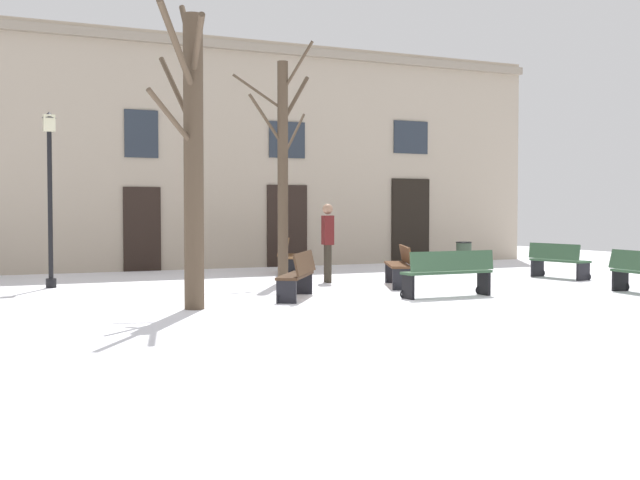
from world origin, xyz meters
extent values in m
plane|color=white|center=(0.00, 0.00, 0.00)|extent=(34.48, 34.48, 0.00)
cube|color=tan|center=(0.00, 9.50, 3.31)|extent=(21.55, 0.40, 6.62)
cube|color=gray|center=(0.00, 9.25, 6.37)|extent=(21.55, 0.30, 0.24)
cube|color=black|center=(-2.01, 9.28, 1.15)|extent=(1.02, 0.08, 2.31)
cube|color=#262D38|center=(-2.01, 9.28, 3.76)|extent=(0.92, 0.06, 1.30)
cube|color=black|center=(2.28, 9.28, 1.21)|extent=(1.26, 0.08, 2.42)
cube|color=#262D38|center=(2.28, 9.28, 3.75)|extent=(1.13, 0.06, 1.07)
cube|color=black|center=(6.52, 9.28, 1.34)|extent=(1.37, 0.08, 2.67)
cube|color=#262D38|center=(6.52, 9.28, 3.99)|extent=(1.23, 0.06, 1.03)
cylinder|color=#4C3D2D|center=(-2.93, 0.52, 2.47)|extent=(0.33, 0.33, 4.93)
cylinder|color=#4C3D2D|center=(-2.92, 0.91, 4.74)|extent=(0.12, 0.87, 1.04)
cylinder|color=#4C3D2D|center=(-3.36, -0.13, 4.22)|extent=(0.98, 1.40, 1.18)
cylinder|color=#4C3D2D|center=(-3.10, 0.94, 3.68)|extent=(0.44, 0.95, 1.34)
cylinder|color=#4C3D2D|center=(-3.38, 0.17, 3.14)|extent=(0.99, 0.78, 0.86)
cylinder|color=#4C3D2D|center=(-3.03, -0.10, 4.29)|extent=(0.30, 1.29, 0.79)
cylinder|color=#4C3D2D|center=(0.23, 4.45, 2.54)|extent=(0.24, 0.24, 5.07)
cylinder|color=#4C3D2D|center=(0.71, 4.94, 3.44)|extent=(1.02, 1.06, 1.20)
cylinder|color=#4C3D2D|center=(0.50, 4.20, 4.93)|extent=(0.62, 0.58, 1.14)
cylinder|color=#4C3D2D|center=(0.62, 4.63, 4.25)|extent=(0.87, 0.47, 1.17)
cylinder|color=#4C3D2D|center=(-0.30, 4.65, 4.37)|extent=(1.11, 0.46, 0.83)
cylinder|color=#4C3D2D|center=(-0.17, 4.45, 3.72)|extent=(0.86, 0.08, 1.16)
cylinder|color=black|center=(-4.77, 5.38, 1.67)|extent=(0.10, 0.10, 3.35)
cylinder|color=black|center=(-4.77, 5.38, 0.10)|extent=(0.22, 0.22, 0.20)
cube|color=beige|center=(-4.77, 5.38, 3.53)|extent=(0.24, 0.24, 0.36)
cone|color=black|center=(-4.77, 5.38, 3.71)|extent=(0.30, 0.30, 0.14)
cylinder|color=#2D3D2D|center=(6.16, 5.79, 0.38)|extent=(0.42, 0.42, 0.76)
torus|color=black|center=(6.16, 5.79, 0.78)|extent=(0.45, 0.45, 0.04)
cube|color=brown|center=(1.46, 6.97, 0.45)|extent=(1.25, 1.79, 0.05)
cube|color=brown|center=(1.29, 7.07, 0.70)|extent=(0.98, 1.64, 0.43)
cube|color=black|center=(1.06, 6.23, 0.22)|extent=(0.37, 0.24, 0.45)
torus|color=black|center=(1.20, 6.15, 0.08)|extent=(0.11, 0.16, 0.17)
cube|color=black|center=(1.87, 7.71, 0.22)|extent=(0.37, 0.24, 0.45)
torus|color=black|center=(2.02, 7.63, 0.08)|extent=(0.11, 0.16, 0.17)
cube|color=black|center=(5.90, -0.18, 0.22)|extent=(0.38, 0.10, 0.44)
torus|color=black|center=(6.06, -0.20, 0.08)|extent=(0.05, 0.17, 0.17)
cube|color=#51331E|center=(2.18, 2.57, 0.48)|extent=(1.11, 1.82, 0.05)
cube|color=#51331E|center=(2.35, 2.49, 0.70)|extent=(0.83, 1.70, 0.37)
cube|color=black|center=(2.52, 3.34, 0.24)|extent=(0.36, 0.21, 0.48)
torus|color=black|center=(2.38, 3.40, 0.08)|extent=(0.10, 0.17, 0.17)
cube|color=black|center=(1.83, 1.79, 0.24)|extent=(0.36, 0.21, 0.48)
torus|color=black|center=(1.69, 1.86, 0.08)|extent=(0.10, 0.17, 0.17)
cube|color=#2D4C33|center=(6.82, 2.69, 0.44)|extent=(0.70, 1.57, 0.05)
cube|color=#2D4C33|center=(6.61, 2.66, 0.67)|extent=(0.32, 1.51, 0.38)
cube|color=black|center=(6.93, 2.00, 0.22)|extent=(0.43, 0.12, 0.44)
torus|color=black|center=(7.11, 2.03, 0.08)|extent=(0.06, 0.17, 0.17)
cube|color=black|center=(6.72, 3.38, 0.22)|extent=(0.43, 0.12, 0.44)
torus|color=black|center=(6.90, 3.41, 0.08)|extent=(0.06, 0.17, 0.17)
cube|color=#2D4C33|center=(2.00, 0.34, 0.48)|extent=(1.87, 0.43, 0.05)
cube|color=#2D4C33|center=(2.00, 0.16, 0.71)|extent=(1.86, 0.11, 0.38)
cube|color=black|center=(2.87, 0.36, 0.24)|extent=(0.06, 0.37, 0.48)
torus|color=black|center=(2.86, 0.51, 0.08)|extent=(0.17, 0.03, 0.17)
cube|color=black|center=(1.12, 0.33, 0.24)|extent=(0.06, 0.37, 0.48)
torus|color=black|center=(1.12, 0.48, 0.08)|extent=(0.17, 0.03, 0.17)
cube|color=#3D2819|center=(-0.78, 1.28, 0.44)|extent=(1.30, 1.66, 0.05)
cube|color=#3D2819|center=(-0.63, 1.18, 0.68)|extent=(1.07, 1.51, 0.41)
cube|color=black|center=(-0.33, 1.94, 0.22)|extent=(0.33, 0.25, 0.44)
torus|color=black|center=(-0.46, 2.03, 0.08)|extent=(0.12, 0.16, 0.17)
cube|color=black|center=(-1.22, 0.61, 0.22)|extent=(0.33, 0.25, 0.44)
torus|color=black|center=(-1.35, 0.69, 0.08)|extent=(0.12, 0.16, 0.17)
cylinder|color=#2D271E|center=(1.20, 4.12, 0.44)|extent=(0.14, 0.14, 0.87)
cylinder|color=#2D271E|center=(1.16, 3.95, 0.44)|extent=(0.14, 0.14, 0.87)
cube|color=#591919|center=(1.18, 4.04, 1.21)|extent=(0.29, 0.42, 0.67)
sphere|color=#9E755B|center=(1.18, 4.04, 1.70)|extent=(0.24, 0.24, 0.24)
camera|label=1|loc=(-6.45, -12.40, 1.66)|focal=44.19mm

